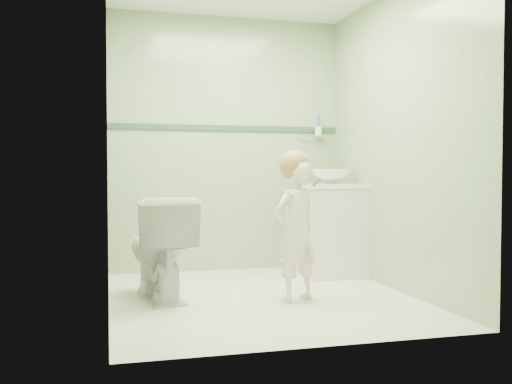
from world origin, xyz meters
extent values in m
plane|color=silver|center=(0.00, 0.00, 0.00)|extent=(2.50, 2.50, 0.00)
cube|color=#8AAA79|center=(0.00, 1.25, 1.20)|extent=(2.20, 0.04, 2.40)
cube|color=#8AAA79|center=(0.00, -1.25, 1.20)|extent=(2.20, 0.04, 2.40)
cube|color=#8AAA79|center=(-1.10, 0.00, 1.20)|extent=(0.04, 2.50, 2.40)
cube|color=#8AAA79|center=(1.10, 0.00, 1.20)|extent=(0.04, 2.50, 2.40)
cube|color=#2E5137|center=(0.00, 1.24, 1.35)|extent=(2.20, 0.02, 0.05)
cube|color=silver|center=(0.84, 0.70, 0.40)|extent=(0.52, 0.50, 0.80)
cube|color=white|center=(0.84, 0.70, 0.81)|extent=(0.54, 0.52, 0.04)
imported|color=white|center=(0.84, 0.70, 0.89)|extent=(0.37, 0.37, 0.13)
cylinder|color=silver|center=(0.84, 0.90, 0.95)|extent=(0.03, 0.03, 0.18)
cylinder|color=silver|center=(0.84, 0.85, 1.03)|extent=(0.02, 0.12, 0.02)
cylinder|color=silver|center=(0.84, 1.20, 1.28)|extent=(0.26, 0.02, 0.02)
cylinder|color=silver|center=(0.90, 1.18, 1.33)|extent=(0.07, 0.07, 0.09)
cylinder|color=#345DB6|center=(0.89, 1.17, 1.40)|extent=(0.01, 0.01, 0.17)
cylinder|color=#6244A2|center=(0.90, 1.17, 1.40)|extent=(0.01, 0.01, 0.17)
imported|color=white|center=(-0.74, 0.13, 0.38)|extent=(0.54, 0.80, 0.76)
imported|color=white|center=(0.21, -0.18, 0.51)|extent=(0.44, 0.38, 1.02)
sphere|color=#AA7945|center=(0.21, -0.15, 0.98)|extent=(0.23, 0.23, 0.23)
cylinder|color=#038C80|center=(0.34, -0.26, 0.86)|extent=(0.02, 0.14, 0.06)
cube|color=white|center=(0.26, -0.24, 0.90)|extent=(0.03, 0.02, 0.02)
camera|label=1|loc=(-1.10, -4.07, 0.93)|focal=40.01mm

